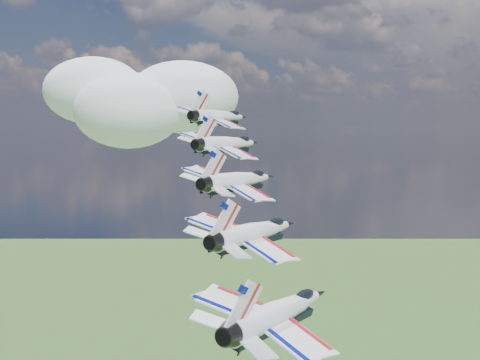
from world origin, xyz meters
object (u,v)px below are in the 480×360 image
Objects in this scene: jet_1 at (229,143)px; jet_4 at (281,311)px; jet_2 at (240,180)px; jet_0 at (220,116)px; jet_3 at (256,232)px.

jet_1 is 36.19m from jet_4.
jet_4 is at bearing -50.39° from jet_1.
jet_2 is 24.12m from jet_4.
jet_0 reaches higher than jet_4.
jet_1 is 24.12m from jet_3.
jet_1 is (7.78, -8.60, -3.31)m from jet_0.
jet_4 is (31.12, -34.41, -13.25)m from jet_0.
jet_3 is at bearing -50.39° from jet_2.
jet_2 is (15.56, -17.21, -6.63)m from jet_0.
jet_1 is 12.06m from jet_2.
jet_3 is at bearing -50.39° from jet_0.
jet_3 is (7.78, -8.60, -3.31)m from jet_2.
jet_3 reaches higher than jet_4.
jet_1 is 1.00× the size of jet_2.
jet_4 is at bearing -50.39° from jet_3.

